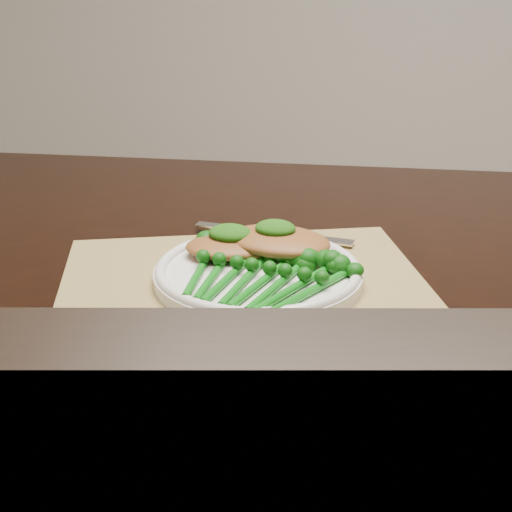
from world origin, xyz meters
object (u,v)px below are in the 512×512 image
(dinner_plate, at_px, (258,272))
(chicken_fillet_left, at_px, (233,246))
(placemat, at_px, (243,281))
(broccolini_bundle, at_px, (253,281))
(dining_table, at_px, (319,475))

(dinner_plate, height_order, chicken_fillet_left, chicken_fillet_left)
(placemat, height_order, broccolini_bundle, broccolini_bundle)
(placemat, distance_m, dinner_plate, 0.02)
(placemat, height_order, chicken_fillet_left, chicken_fillet_left)
(placemat, bearing_deg, dinner_plate, -18.43)
(dining_table, height_order, broccolini_bundle, broccolini_bundle)
(dining_table, distance_m, dinner_plate, 0.41)
(placemat, bearing_deg, dining_table, 33.75)
(chicken_fillet_left, bearing_deg, placemat, -80.23)
(dining_table, bearing_deg, placemat, -130.68)
(dining_table, bearing_deg, chicken_fillet_left, -148.37)
(placemat, xyz_separation_m, dinner_plate, (0.02, 0.00, 0.01))
(dining_table, relative_size, chicken_fillet_left, 14.22)
(dining_table, relative_size, placemat, 3.91)
(dinner_plate, xyz_separation_m, chicken_fillet_left, (-0.04, 0.04, 0.02))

